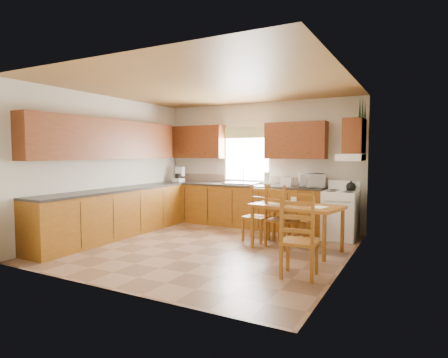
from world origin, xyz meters
The scene contains 35 objects.
floor centered at (0.00, 0.00, 0.00)m, with size 4.50×4.50×0.00m, color #89674D.
ceiling centered at (0.00, 0.00, 2.70)m, with size 4.50×4.50×0.00m, color olive.
wall_left centered at (-2.25, 0.00, 1.35)m, with size 4.50×4.50×0.00m, color beige.
wall_right centered at (2.25, 0.00, 1.35)m, with size 4.50×4.50×0.00m, color beige.
wall_back centered at (0.00, 2.25, 1.35)m, with size 4.50×4.50×0.00m, color beige.
wall_front centered at (0.00, -2.25, 1.35)m, with size 4.50×4.50×0.00m, color beige.
lower_cab_back centered at (-0.38, 1.95, 0.44)m, with size 3.75×0.60×0.88m, color brown.
lower_cab_left centered at (-1.95, -0.15, 0.44)m, with size 0.60×3.60×0.88m, color brown.
counter_back centered at (-0.38, 1.95, 0.90)m, with size 3.75×0.63×0.04m, color #332F2A.
counter_left centered at (-1.95, -0.15, 0.90)m, with size 0.63×3.60×0.04m, color #332F2A.
backsplash centered at (-0.38, 2.24, 1.01)m, with size 3.75×0.01×0.18m, color gray.
upper_cab_back_left centered at (-1.55, 2.08, 1.85)m, with size 1.41×0.33×0.75m, color brown.
upper_cab_back_right centered at (0.86, 2.08, 1.85)m, with size 1.25×0.33×0.75m, color brown.
upper_cab_left centered at (-2.08, -0.15, 1.85)m, with size 0.33×3.60×0.75m, color brown.
upper_cab_stove centered at (2.08, 1.65, 1.90)m, with size 0.33×0.62×0.62m, color brown.
range_hood centered at (2.03, 1.65, 1.52)m, with size 0.44×0.62×0.12m, color white.
window_frame centered at (-0.30, 2.22, 1.55)m, with size 1.13×0.02×1.18m, color white.
window_pane centered at (-0.30, 2.21, 1.55)m, with size 1.05×0.01×1.10m, color white.
window_valance centered at (-0.30, 2.19, 2.05)m, with size 1.19×0.01×0.24m, color #537C3B.
sink_basin centered at (-0.30, 1.95, 0.94)m, with size 0.75×0.45×0.04m, color silver.
pine_decal_a centered at (2.21, 1.33, 2.38)m, with size 0.22×0.22×0.36m, color #174525.
pine_decal_b centered at (2.21, 1.65, 2.42)m, with size 0.22×0.22×0.36m, color #174525.
pine_decal_c centered at (2.21, 1.97, 2.38)m, with size 0.22×0.22×0.36m, color #174525.
stove centered at (1.86, 1.69, 0.44)m, with size 0.59×0.61×0.88m, color white.
coffeemaker centered at (-1.94, 1.92, 1.07)m, with size 0.18×0.21×0.30m, color white.
paper_towel centered at (0.28, 1.96, 1.06)m, with size 0.12×0.12×0.28m, color white.
toaster centered at (0.74, 1.93, 1.01)m, with size 0.23×0.14×0.18m, color white.
microwave centered at (1.24, 1.92, 1.06)m, with size 0.45×0.33×0.27m, color white.
dining_table centered at (1.38, 0.53, 0.38)m, with size 1.40×0.80×0.75m, color brown.
chair_near_left centered at (1.10, 0.61, 0.53)m, with size 0.45×0.43×1.07m, color brown.
chair_near_right centered at (1.82, -0.75, 0.53)m, with size 0.45×0.42×1.06m, color brown.
chair_far_left centered at (0.52, 0.85, 0.50)m, with size 0.42×0.40×1.00m, color brown.
chair_far_right centered at (1.27, 1.11, 0.45)m, with size 0.38×0.36×0.90m, color brown.
table_paper centered at (1.77, 0.44, 0.75)m, with size 0.20×0.26×0.00m, color white.
table_card centered at (1.31, 0.59, 0.81)m, with size 0.09×0.02×0.12m, color white.
Camera 1 is at (3.19, -5.39, 1.60)m, focal length 30.00 mm.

